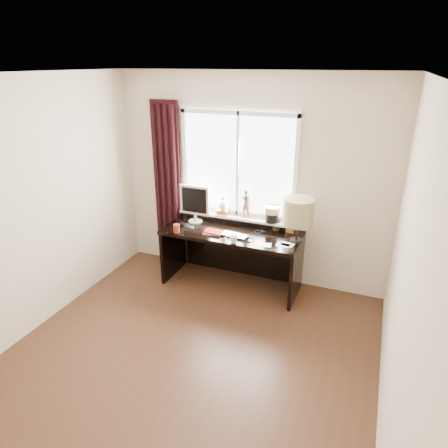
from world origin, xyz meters
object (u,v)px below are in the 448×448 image
at_px(mug, 234,239).
at_px(red_cup, 177,228).
at_px(desk, 234,246).
at_px(table_lamp, 298,212).
at_px(monitor, 195,202).
at_px(laptop, 234,235).

height_order(mug, red_cup, red_cup).
distance_m(mug, desk, 0.51).
bearing_deg(mug, table_lamp, 24.22).
bearing_deg(mug, monitor, 148.68).
bearing_deg(table_lamp, red_cup, -169.17).
xyz_separation_m(red_cup, monitor, (0.06, 0.39, 0.23)).
distance_m(laptop, mug, 0.18).
xyz_separation_m(laptop, desk, (-0.08, 0.22, -0.26)).
bearing_deg(laptop, red_cup, -161.19).
distance_m(desk, table_lamp, 1.01).
bearing_deg(desk, mug, -70.82).
xyz_separation_m(laptop, mug, (0.06, -0.17, 0.03)).
height_order(laptop, mug, mug).
bearing_deg(red_cup, monitor, 80.75).
height_order(laptop, desk, laptop).
relative_size(laptop, monitor, 0.67).
bearing_deg(laptop, desk, 117.14).
distance_m(laptop, monitor, 0.73).
xyz_separation_m(mug, red_cup, (-0.75, 0.03, 0.00)).
relative_size(red_cup, monitor, 0.21).
height_order(desk, table_lamp, table_lamp).
bearing_deg(red_cup, table_lamp, 10.83).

